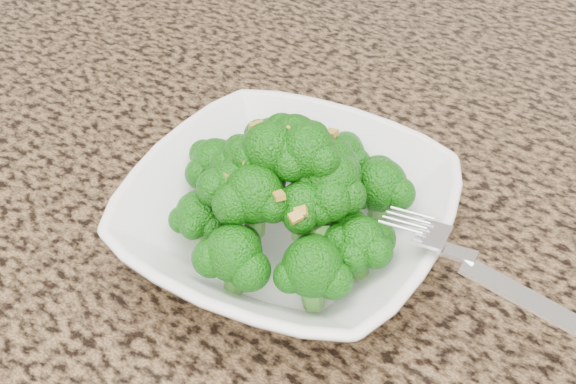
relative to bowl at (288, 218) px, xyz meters
The scene contains 4 objects.
bowl is the anchor object (origin of this frame).
broccoli_pile 0.06m from the bowl, ahead, with size 0.19×0.19×0.07m, color #13650B, non-canonical shape.
garlic_topping 0.10m from the bowl, ahead, with size 0.11×0.11×0.01m, color gold, non-canonical shape.
fork 0.13m from the bowl, ahead, with size 0.18×0.03×0.01m, color silver, non-canonical shape.
Camera 1 is at (0.09, 0.06, 1.27)m, focal length 45.00 mm.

